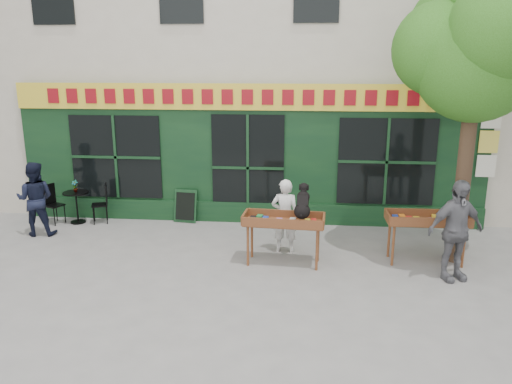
# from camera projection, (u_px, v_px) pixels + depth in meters

# --- Properties ---
(ground) EXTENTS (80.00, 80.00, 0.00)m
(ground) POSITION_uv_depth(u_px,v_px,m) (235.00, 258.00, 9.88)
(ground) COLOR slate
(ground) RESTS_ON ground
(building) EXTENTS (14.00, 7.26, 10.00)m
(building) POSITION_uv_depth(u_px,v_px,m) (261.00, 19.00, 14.37)
(building) COLOR beige
(building) RESTS_ON ground
(street_tree) EXTENTS (3.05, 2.90, 5.60)m
(street_tree) POSITION_uv_depth(u_px,v_px,m) (479.00, 42.00, 8.78)
(street_tree) COLOR #382619
(street_tree) RESTS_ON ground
(book_cart_center) EXTENTS (1.54, 0.73, 0.99)m
(book_cart_center) POSITION_uv_depth(u_px,v_px,m) (284.00, 223.00, 9.43)
(book_cart_center) COLOR brown
(book_cart_center) RESTS_ON ground
(dog) EXTENTS (0.38, 0.62, 0.60)m
(dog) POSITION_uv_depth(u_px,v_px,m) (303.00, 200.00, 9.23)
(dog) COLOR black
(dog) RESTS_ON book_cart_center
(woman) EXTENTS (0.58, 0.40, 1.52)m
(woman) POSITION_uv_depth(u_px,v_px,m) (285.00, 216.00, 10.07)
(woman) COLOR silver
(woman) RESTS_ON ground
(book_cart_right) EXTENTS (1.51, 0.64, 0.99)m
(book_cart_right) POSITION_uv_depth(u_px,v_px,m) (427.00, 222.00, 9.50)
(book_cart_right) COLOR brown
(book_cart_right) RESTS_ON ground
(man_right) EXTENTS (1.16, 0.80, 1.83)m
(man_right) POSITION_uv_depth(u_px,v_px,m) (455.00, 231.00, 8.72)
(man_right) COLOR #5E5E63
(man_right) RESTS_ON ground
(bistro_table) EXTENTS (0.60, 0.60, 0.76)m
(bistro_table) POSITION_uv_depth(u_px,v_px,m) (76.00, 201.00, 11.94)
(bistro_table) COLOR black
(bistro_table) RESTS_ON ground
(bistro_chair_left) EXTENTS (0.48, 0.48, 0.95)m
(bistro_chair_left) POSITION_uv_depth(u_px,v_px,m) (52.00, 200.00, 11.93)
(bistro_chair_left) COLOR black
(bistro_chair_left) RESTS_ON ground
(bistro_chair_right) EXTENTS (0.47, 0.46, 0.95)m
(bistro_chair_right) POSITION_uv_depth(u_px,v_px,m) (103.00, 200.00, 11.95)
(bistro_chair_right) COLOR black
(bistro_chair_right) RESTS_ON ground
(potted_plant) EXTENTS (0.17, 0.13, 0.29)m
(potted_plant) POSITION_uv_depth(u_px,v_px,m) (75.00, 186.00, 11.84)
(potted_plant) COLOR gray
(potted_plant) RESTS_ON bistro_table
(man_left) EXTENTS (0.91, 0.76, 1.66)m
(man_left) POSITION_uv_depth(u_px,v_px,m) (35.00, 199.00, 11.04)
(man_left) COLOR black
(man_left) RESTS_ON ground
(chalkboard) EXTENTS (0.58, 0.26, 0.79)m
(chalkboard) POSITION_uv_depth(u_px,v_px,m) (185.00, 206.00, 12.03)
(chalkboard) COLOR black
(chalkboard) RESTS_ON ground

